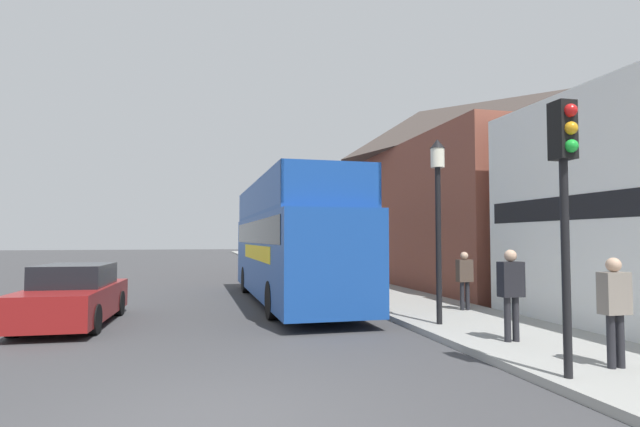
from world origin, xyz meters
TOP-DOWN VIEW (x-y plane):
  - ground_plane at (0.00, 21.00)m, footprint 144.00×144.00m
  - sidewalk at (6.24, 18.00)m, footprint 3.30×108.00m
  - brick_terrace_rear at (10.89, 17.78)m, footprint 6.00×20.62m
  - tour_bus at (2.75, 10.43)m, footprint 2.59×11.14m
  - parked_car_ahead_of_bus at (3.49, 18.53)m, footprint 1.79×4.58m
  - parked_car_far_side at (-3.15, 7.43)m, footprint 1.94×4.59m
  - pedestrian_nearest at (6.03, 0.49)m, footprint 0.44×0.24m
  - pedestrian_second at (5.67, 2.58)m, footprint 0.46×0.25m
  - pedestrian_third at (6.97, 6.59)m, footprint 0.42×0.23m
  - traffic_signal at (4.93, 0.18)m, footprint 0.28×0.42m
  - lamp_post_nearest at (5.24, 4.70)m, footprint 0.35×0.35m
  - lamp_post_second at (5.03, 11.89)m, footprint 0.35×0.35m
  - lamp_post_third at (5.29, 19.08)m, footprint 0.35×0.35m

SIDE VIEW (x-z plane):
  - ground_plane at x=0.00m, z-range 0.00..0.00m
  - sidewalk at x=6.24m, z-range 0.00..0.14m
  - parked_car_ahead_of_bus at x=3.49m, z-range -0.05..1.42m
  - parked_car_far_side at x=-3.15m, z-range -0.04..1.43m
  - pedestrian_third at x=6.97m, z-range 0.30..1.90m
  - pedestrian_nearest at x=6.03m, z-range 0.31..1.99m
  - pedestrian_second at x=5.67m, z-range 0.32..2.08m
  - tour_bus at x=2.75m, z-range -0.16..3.77m
  - traffic_signal at x=4.93m, z-range 1.06..5.02m
  - lamp_post_nearest at x=5.24m, z-range 0.98..5.28m
  - lamp_post_second at x=5.03m, z-range 0.98..5.30m
  - lamp_post_third at x=5.29m, z-range 1.03..5.72m
  - brick_terrace_rear at x=10.89m, z-range 0.00..8.72m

